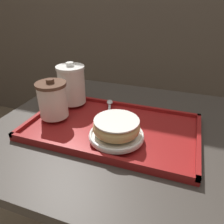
{
  "coord_description": "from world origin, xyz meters",
  "views": [
    {
      "loc": [
        0.2,
        -0.58,
        1.12
      ],
      "look_at": [
        0.01,
        -0.03,
        0.8
      ],
      "focal_mm": 35.0,
      "sensor_mm": 36.0,
      "label": 1
    }
  ],
  "objects_px": {
    "donut_chocolate_glazed": "(116,126)",
    "spoon": "(110,105)",
    "coffee_cup_front": "(53,99)",
    "coffee_cup_rear": "(72,84)"
  },
  "relations": [
    {
      "from": "coffee_cup_front",
      "to": "donut_chocolate_glazed",
      "type": "distance_m",
      "value": 0.24
    },
    {
      "from": "donut_chocolate_glazed",
      "to": "spoon",
      "type": "distance_m",
      "value": 0.2
    },
    {
      "from": "coffee_cup_front",
      "to": "donut_chocolate_glazed",
      "type": "relative_size",
      "value": 0.97
    },
    {
      "from": "donut_chocolate_glazed",
      "to": "coffee_cup_rear",
      "type": "bearing_deg",
      "value": 144.11
    },
    {
      "from": "coffee_cup_front",
      "to": "spoon",
      "type": "xyz_separation_m",
      "value": [
        0.15,
        0.13,
        -0.05
      ]
    },
    {
      "from": "coffee_cup_front",
      "to": "coffee_cup_rear",
      "type": "xyz_separation_m",
      "value": [
        0.01,
        0.12,
        0.01
      ]
    },
    {
      "from": "coffee_cup_rear",
      "to": "donut_chocolate_glazed",
      "type": "distance_m",
      "value": 0.28
    },
    {
      "from": "coffee_cup_rear",
      "to": "donut_chocolate_glazed",
      "type": "height_order",
      "value": "coffee_cup_rear"
    },
    {
      "from": "coffee_cup_rear",
      "to": "donut_chocolate_glazed",
      "type": "relative_size",
      "value": 1.14
    },
    {
      "from": "donut_chocolate_glazed",
      "to": "coffee_cup_front",
      "type": "bearing_deg",
      "value": 168.12
    }
  ]
}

